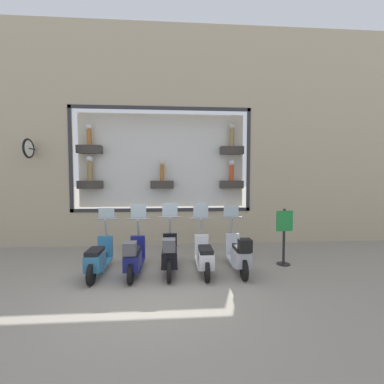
% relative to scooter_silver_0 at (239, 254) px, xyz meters
% --- Properties ---
extents(ground_plane, '(120.00, 120.00, 0.00)m').
position_rel_scooter_silver_0_xyz_m(ground_plane, '(-0.61, 2.02, -0.47)').
color(ground_plane, gray).
extents(building_facade, '(1.24, 36.00, 7.59)m').
position_rel_scooter_silver_0_xyz_m(building_facade, '(2.99, 2.02, 3.39)').
color(building_facade, tan).
rests_on(building_facade, ground_plane).
extents(scooter_silver_0, '(1.80, 0.61, 1.58)m').
position_rel_scooter_silver_0_xyz_m(scooter_silver_0, '(0.00, 0.00, 0.00)').
color(scooter_silver_0, black).
rests_on(scooter_silver_0, ground_plane).
extents(scooter_white_1, '(1.79, 0.60, 1.67)m').
position_rel_scooter_silver_0_xyz_m(scooter_white_1, '(0.06, 0.86, -0.05)').
color(scooter_white_1, black).
rests_on(scooter_white_1, ground_plane).
extents(scooter_black_2, '(1.81, 0.60, 1.66)m').
position_rel_scooter_silver_0_xyz_m(scooter_black_2, '(0.01, 1.71, 0.02)').
color(scooter_black_2, black).
rests_on(scooter_black_2, ground_plane).
extents(scooter_navy_3, '(1.79, 0.60, 1.64)m').
position_rel_scooter_silver_0_xyz_m(scooter_navy_3, '(-0.00, 2.57, -0.01)').
color(scooter_navy_3, black).
rests_on(scooter_navy_3, ground_plane).
extents(scooter_teal_4, '(1.79, 0.60, 1.54)m').
position_rel_scooter_silver_0_xyz_m(scooter_teal_4, '(0.06, 3.42, -0.05)').
color(scooter_teal_4, black).
rests_on(scooter_teal_4, ground_plane).
extents(shop_sign_post, '(0.36, 0.45, 1.52)m').
position_rel_scooter_silver_0_xyz_m(shop_sign_post, '(0.48, -1.36, 0.34)').
color(shop_sign_post, '#232326').
rests_on(shop_sign_post, ground_plane).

